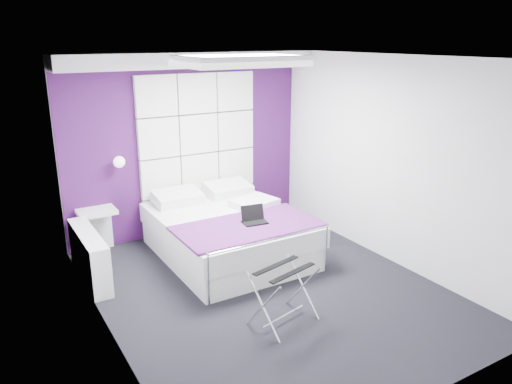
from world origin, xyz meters
TOP-DOWN VIEW (x-y plane):
  - floor at (0.00, 0.00)m, footprint 4.40×4.40m
  - ceiling at (0.00, 0.00)m, footprint 4.40×4.40m
  - wall_back at (0.00, 2.20)m, footprint 3.60×0.00m
  - wall_left at (-1.80, 0.00)m, footprint 0.00×4.40m
  - wall_right at (1.80, 0.00)m, footprint 0.00×4.40m
  - accent_wall at (0.00, 2.19)m, footprint 3.58×0.02m
  - soffit at (0.00, 1.95)m, footprint 3.58×0.50m
  - headboard at (0.15, 2.14)m, footprint 1.80×0.08m
  - skylight at (0.00, 0.60)m, footprint 1.36×0.86m
  - wall_lamp at (-1.05, 2.06)m, footprint 0.15×0.15m
  - radiator at (-1.69, 1.30)m, footprint 0.22×1.20m
  - bed at (0.06, 1.08)m, footprint 1.76×2.12m
  - nightstand at (-1.40, 2.02)m, footprint 0.49×0.38m
  - luggage_rack at (-0.23, -0.67)m, footprint 0.61×0.45m
  - laptop at (0.16, 0.61)m, footprint 0.29×0.21m

SIDE VIEW (x-z plane):
  - floor at x=0.00m, z-range 0.00..0.00m
  - radiator at x=-1.69m, z-range 0.00..0.60m
  - luggage_rack at x=-0.23m, z-range 0.00..0.60m
  - bed at x=0.06m, z-range -0.06..0.69m
  - nightstand at x=-1.40m, z-range 0.57..0.62m
  - laptop at x=0.16m, z-range 0.54..0.76m
  - headboard at x=0.15m, z-range 0.02..2.32m
  - wall_lamp at x=-1.05m, z-range 1.15..1.29m
  - wall_left at x=-1.80m, z-range -0.90..3.50m
  - wall_right at x=1.80m, z-range -0.90..3.50m
  - accent_wall at x=0.00m, z-range 0.01..2.59m
  - wall_back at x=0.00m, z-range -0.50..3.10m
  - soffit at x=0.00m, z-range 2.40..2.60m
  - skylight at x=0.00m, z-range 2.49..2.61m
  - ceiling at x=0.00m, z-range 2.60..2.60m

